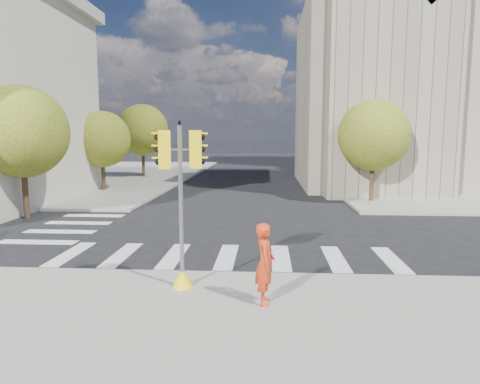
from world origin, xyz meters
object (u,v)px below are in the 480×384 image
lamp_near (367,127)px  traffic_signal (181,219)px  photographer (265,263)px  lamp_far (335,130)px

lamp_near → traffic_signal: 21.47m
lamp_near → traffic_signal: size_ratio=1.90×
lamp_near → photographer: (-6.81, -20.27, -3.47)m
photographer → traffic_signal: bearing=64.0°
lamp_far → photographer: lamp_far is taller
lamp_far → traffic_signal: size_ratio=1.90×
lamp_near → lamp_far: (0.00, 14.00, 0.00)m
traffic_signal → lamp_near: bearing=52.1°
lamp_far → traffic_signal: (-8.94, -33.33, -2.64)m
lamp_far → photographer: (-6.81, -34.27, -3.47)m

